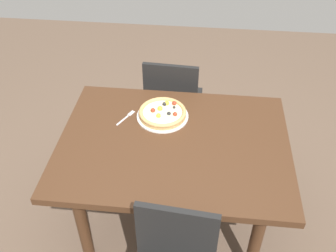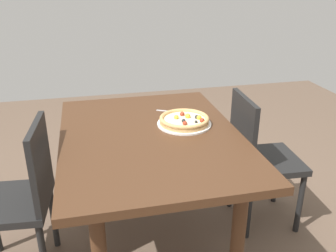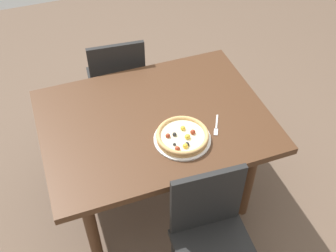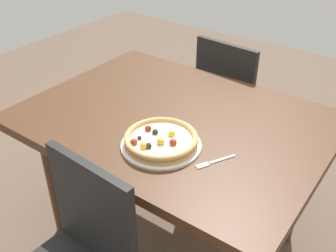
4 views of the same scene
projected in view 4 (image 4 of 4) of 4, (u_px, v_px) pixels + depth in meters
name	position (u px, v px, depth m)	size (l,w,h in m)	color
ground_plane	(173.00, 233.00, 2.11)	(6.00, 6.00, 0.00)	brown
dining_table	(174.00, 134.00, 1.76)	(1.31, 0.98, 0.74)	#472B19
chair_near	(233.00, 101.00, 2.36)	(0.43, 0.43, 0.88)	black
plate	(161.00, 145.00, 1.52)	(0.32, 0.32, 0.01)	white
pizza	(161.00, 140.00, 1.50)	(0.29, 0.29, 0.05)	tan
fork	(213.00, 162.00, 1.43)	(0.09, 0.15, 0.00)	silver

